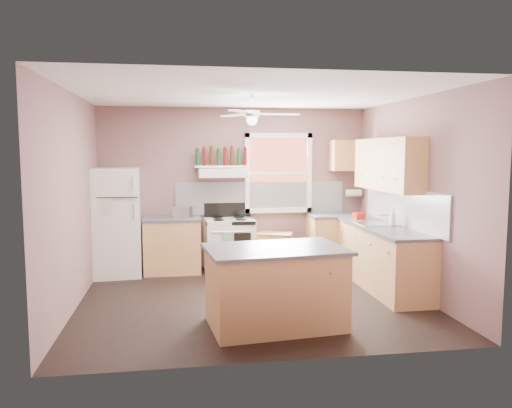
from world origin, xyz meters
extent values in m
plane|color=black|center=(0.00, 0.00, 0.00)|extent=(4.50, 4.50, 0.00)
plane|color=white|center=(0.00, 0.00, 2.70)|extent=(4.50, 4.50, 0.00)
cube|color=#775452|center=(0.00, 2.02, 1.35)|extent=(4.50, 0.05, 2.70)
cube|color=#775452|center=(2.27, 0.00, 1.35)|extent=(0.05, 4.00, 2.70)
cube|color=#775452|center=(-2.27, 0.00, 1.35)|extent=(0.05, 4.00, 2.70)
cube|color=white|center=(0.45, 1.99, 1.18)|extent=(2.90, 0.03, 0.55)
cube|color=white|center=(2.23, 0.30, 1.18)|extent=(0.03, 2.60, 0.55)
cube|color=brown|center=(0.75, 1.98, 1.60)|extent=(1.00, 0.02, 1.20)
cube|color=white|center=(0.75, 1.96, 1.60)|extent=(1.16, 0.07, 1.36)
cube|color=white|center=(-1.92, 1.63, 0.86)|extent=(0.78, 0.76, 1.71)
cube|color=tan|center=(-1.06, 1.70, 0.43)|extent=(0.90, 0.60, 0.86)
cube|color=#464648|center=(-1.06, 1.70, 0.88)|extent=(0.92, 0.62, 0.04)
cube|color=silver|center=(-0.89, 1.68, 0.99)|extent=(0.32, 0.26, 0.18)
cube|color=white|center=(-0.13, 1.69, 0.43)|extent=(0.82, 0.68, 0.86)
cube|color=white|center=(-0.23, 1.75, 1.62)|extent=(0.78, 0.50, 0.14)
cube|color=white|center=(-0.23, 1.87, 1.72)|extent=(0.90, 0.26, 0.03)
cube|color=tan|center=(0.65, 1.75, 0.30)|extent=(0.70, 0.59, 0.59)
cube|color=tan|center=(1.75, 1.70, 0.43)|extent=(1.00, 0.60, 0.86)
cube|color=tan|center=(1.95, 0.30, 0.43)|extent=(0.60, 2.20, 0.86)
cube|color=#464648|center=(1.75, 1.70, 0.88)|extent=(1.02, 0.62, 0.04)
cube|color=#464648|center=(1.94, 0.30, 0.88)|extent=(0.62, 2.22, 0.04)
cube|color=silver|center=(1.94, 0.50, 0.90)|extent=(0.55, 0.45, 0.03)
cylinder|color=silver|center=(2.10, 0.50, 0.97)|extent=(0.03, 0.03, 0.14)
cube|color=tan|center=(2.08, 0.50, 1.78)|extent=(0.33, 1.80, 0.76)
cube|color=tan|center=(1.95, 1.83, 1.90)|extent=(0.60, 0.33, 0.52)
cylinder|color=white|center=(2.07, 1.86, 1.25)|extent=(0.26, 0.12, 0.12)
cube|color=tan|center=(0.11, -1.04, 0.43)|extent=(1.54, 1.07, 0.86)
cube|color=#464648|center=(0.11, -1.04, 0.88)|extent=(1.63, 1.16, 0.04)
cylinder|color=white|center=(0.00, 0.00, 2.45)|extent=(0.20, 0.20, 0.08)
imported|color=silver|center=(2.09, 0.28, 1.02)|extent=(0.11, 0.11, 0.25)
cube|color=red|center=(1.88, 1.08, 0.95)|extent=(0.21, 0.17, 0.10)
cylinder|color=#143819|center=(-0.63, 1.87, 1.87)|extent=(0.06, 0.06, 0.27)
cylinder|color=#590F0F|center=(-0.52, 1.87, 1.88)|extent=(0.06, 0.06, 0.29)
cylinder|color=#3F230F|center=(-0.40, 1.87, 1.89)|extent=(0.06, 0.06, 0.31)
cylinder|color=#143819|center=(-0.29, 1.87, 1.87)|extent=(0.06, 0.06, 0.27)
cylinder|color=#590F0F|center=(-0.17, 1.87, 1.88)|extent=(0.06, 0.06, 0.29)
cylinder|color=#3F230F|center=(-0.06, 1.87, 1.89)|extent=(0.06, 0.06, 0.31)
cylinder|color=#143819|center=(0.06, 1.87, 1.87)|extent=(0.06, 0.06, 0.27)
cylinder|color=#590F0F|center=(0.17, 1.87, 1.88)|extent=(0.06, 0.06, 0.29)
camera|label=1|loc=(-0.95, -6.42, 1.97)|focal=35.00mm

